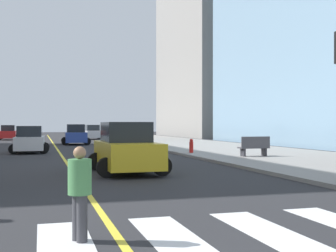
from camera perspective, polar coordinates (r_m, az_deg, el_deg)
sidewalk_kerb_east at (r=26.81m, az=14.28°, el=-3.82°), size 10.00×120.00×0.15m
crosswalk_paint at (r=7.47m, az=-5.63°, el=-15.01°), size 13.50×4.00×0.01m
lane_divider_paint at (r=43.15m, az=-14.31°, el=-2.38°), size 0.16×80.00×0.01m
parking_garage_concrete at (r=74.17m, az=7.71°, el=9.85°), size 18.00×24.00×28.71m
car_red_nearest at (r=59.34m, az=-19.72°, el=-0.84°), size 2.60×4.15×1.85m
car_silver_third at (r=58.86m, az=-9.60°, el=-0.83°), size 2.69×4.25×1.88m
car_blue_fourth at (r=44.06m, az=-11.71°, el=-1.14°), size 2.83×4.44×1.95m
car_white_fifth at (r=32.02m, az=-17.22°, el=-1.75°), size 2.66×4.19×1.85m
car_yellow_sixth at (r=18.19m, az=-5.28°, el=-2.94°), size 2.90×4.62×2.05m
park_bench at (r=25.80m, az=10.96°, el=-2.61°), size 1.82×0.64×1.12m
pedestrian_crossing at (r=7.68m, az=-11.20°, el=-7.92°), size 0.40×0.40×1.60m
fire_hydrant at (r=28.45m, az=3.00°, el=-2.56°), size 0.26×0.26×0.89m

